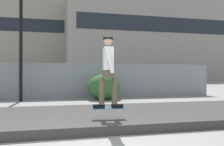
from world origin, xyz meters
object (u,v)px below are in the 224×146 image
Objects in this scene: skateboard at (108,109)px; street_lamp at (21,16)px; shrub_center at (104,87)px; skater at (108,68)px.

skateboard is 7.79m from street_lamp.
shrub_center is (1.18, 6.18, 0.17)m from skateboard.
skater reaches higher than skateboard.
skateboard is 6.29m from shrub_center.
skater is 0.27× the size of street_lamp.
skater is at bearing -66.55° from street_lamp.
street_lamp is 3.90× the size of shrub_center.
street_lamp reaches higher than skater.
skater reaches higher than shrub_center.
skater is at bearing -100.81° from shrub_center.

